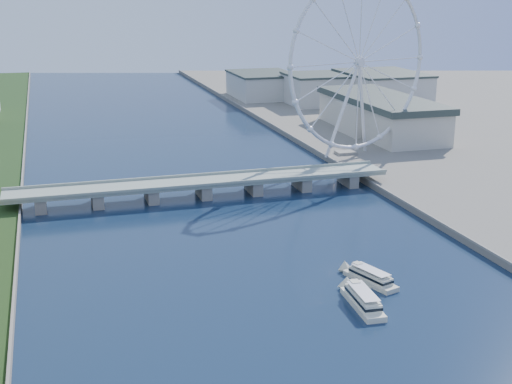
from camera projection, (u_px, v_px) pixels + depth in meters
name	position (u px, v px, depth m)	size (l,w,h in m)	color
westminster_bridge	(203.00, 185.00, 408.62)	(220.00, 22.00, 9.50)	gray
london_eye	(359.00, 63.00, 475.33)	(113.60, 39.12, 124.30)	silver
county_hall	(379.00, 136.00, 578.12)	(54.00, 144.00, 35.00)	beige
city_skyline	(184.00, 99.00, 656.02)	(505.00, 280.00, 32.00)	beige
tour_boat_near	(363.00, 307.00, 268.93)	(8.17, 31.84, 7.06)	silver
tour_boat_far	(370.00, 283.00, 290.64)	(7.41, 29.03, 6.41)	beige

